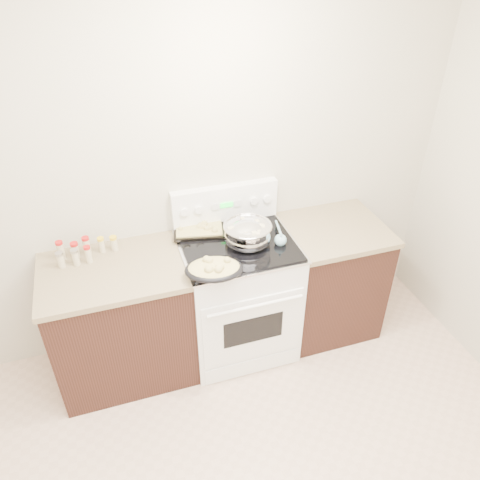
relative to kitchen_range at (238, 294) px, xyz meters
name	(u,v)px	position (x,y,z in m)	size (l,w,h in m)	color
room_shell	(268,307)	(-0.35, -1.42, 1.21)	(4.10, 3.60, 2.75)	beige
counter_left	(123,321)	(-0.83, 0.01, -0.03)	(0.93, 0.67, 0.92)	black
counter_right	(327,277)	(0.73, 0.01, -0.03)	(0.73, 0.67, 0.92)	black
kitchen_range	(238,294)	(0.00, 0.00, 0.00)	(0.78, 0.73, 1.22)	white
mixing_bowl	(248,234)	(0.06, -0.03, 0.53)	(0.38, 0.38, 0.19)	silver
roasting_pan	(214,269)	(-0.24, -0.29, 0.50)	(0.40, 0.32, 0.11)	black
baking_sheet	(200,229)	(-0.20, 0.21, 0.47)	(0.39, 0.31, 0.06)	black
wooden_spoon	(255,242)	(0.11, -0.05, 0.46)	(0.05, 0.29, 0.04)	#A2734A
blue_ladle	(280,239)	(0.27, -0.09, 0.49)	(0.11, 0.28, 0.10)	#84B7C5
spice_jars	(82,251)	(-1.00, 0.17, 0.49)	(0.38, 0.14, 0.13)	#BFB28C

